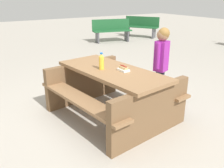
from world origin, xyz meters
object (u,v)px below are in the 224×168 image
at_px(park_bench_near, 112,30).
at_px(hotdog_tray, 123,69).
at_px(picnic_table, 112,89).
at_px(child_in_coat, 162,56).
at_px(soda_bottle, 101,62).
at_px(park_bench_far, 141,26).

bearing_deg(park_bench_near, hotdog_tray, -30.86).
height_order(picnic_table, child_in_coat, child_in_coat).
bearing_deg(child_in_coat, soda_bottle, -96.49).
relative_size(park_bench_near, park_bench_far, 1.04).
relative_size(soda_bottle, child_in_coat, 0.19).
distance_m(child_in_coat, park_bench_near, 5.81).
bearing_deg(soda_bottle, park_bench_near, 146.26).
distance_m(park_bench_near, park_bench_far, 1.69).
bearing_deg(park_bench_far, picnic_table, -42.09).
distance_m(soda_bottle, park_bench_near, 6.22).
height_order(child_in_coat, park_bench_near, child_in_coat).
bearing_deg(park_bench_near, picnic_table, -32.34).
bearing_deg(child_in_coat, park_bench_near, 155.69).
height_order(child_in_coat, park_bench_far, child_in_coat).
bearing_deg(picnic_table, park_bench_near, 147.66).
bearing_deg(hotdog_tray, picnic_table, -144.57).
bearing_deg(hotdog_tray, child_in_coat, 97.91).
bearing_deg(park_bench_far, soda_bottle, -43.27).
xyz_separation_m(soda_bottle, park_bench_far, (-5.44, 5.12, -0.41)).
relative_size(picnic_table, hotdog_tray, 10.83).
height_order(picnic_table, park_bench_far, park_bench_far).
distance_m(hotdog_tray, child_in_coat, 0.85).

